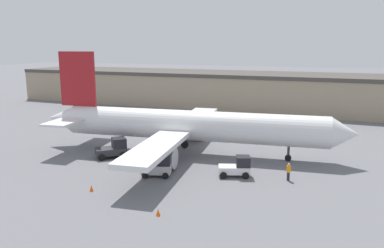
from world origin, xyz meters
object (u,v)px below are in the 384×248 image
(safety_cone_far, at_px, (91,188))
(airplane, at_px, (184,126))
(pushback_tug, at_px, (237,167))
(safety_cone_near, at_px, (158,212))
(baggage_tug, at_px, (114,148))
(ground_crew_worker, at_px, (289,171))
(belt_loader_truck, at_px, (159,165))

(safety_cone_far, bearing_deg, airplane, 78.40)
(pushback_tug, distance_m, safety_cone_near, 11.19)
(airplane, relative_size, baggage_tug, 10.04)
(pushback_tug, bearing_deg, baggage_tug, 156.55)
(ground_crew_worker, height_order, safety_cone_far, ground_crew_worker)
(airplane, distance_m, belt_loader_truck, 8.61)
(pushback_tug, bearing_deg, belt_loader_truck, -178.00)
(baggage_tug, bearing_deg, pushback_tug, -47.66)
(airplane, height_order, safety_cone_far, airplane)
(baggage_tug, bearing_deg, airplane, -10.93)
(baggage_tug, relative_size, safety_cone_far, 6.79)
(airplane, relative_size, safety_cone_far, 68.13)
(safety_cone_near, bearing_deg, safety_cone_far, 164.23)
(pushback_tug, distance_m, safety_cone_far, 13.83)
(airplane, xyz_separation_m, pushback_tug, (7.99, -5.42, -2.46))
(baggage_tug, xyz_separation_m, safety_cone_far, (3.99, -9.53, -0.76))
(belt_loader_truck, xyz_separation_m, safety_cone_far, (-3.73, -5.71, -0.83))
(airplane, xyz_separation_m, ground_crew_worker, (12.84, -4.77, -2.47))
(safety_cone_near, bearing_deg, pushback_tug, 73.42)
(ground_crew_worker, xyz_separation_m, pushback_tug, (-4.85, -0.65, 0.02))
(ground_crew_worker, bearing_deg, airplane, 52.94)
(pushback_tug, bearing_deg, ground_crew_worker, -12.02)
(ground_crew_worker, distance_m, pushback_tug, 4.89)
(airplane, height_order, baggage_tug, airplane)
(baggage_tug, bearing_deg, safety_cone_far, -111.16)
(pushback_tug, height_order, safety_cone_near, pushback_tug)
(baggage_tug, bearing_deg, belt_loader_truck, -70.16)
(airplane, xyz_separation_m, safety_cone_near, (4.81, -16.13, -3.11))
(safety_cone_far, bearing_deg, ground_crew_worker, 30.34)
(airplane, height_order, safety_cone_near, airplane)
(belt_loader_truck, bearing_deg, airplane, 78.04)
(pushback_tug, relative_size, safety_cone_far, 6.09)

